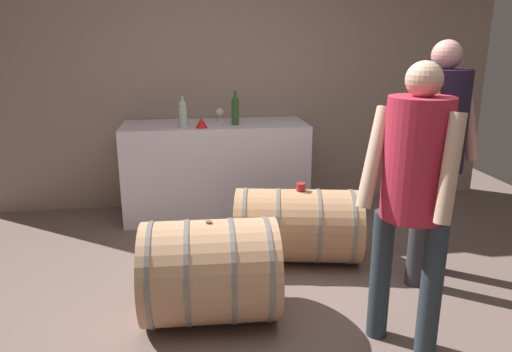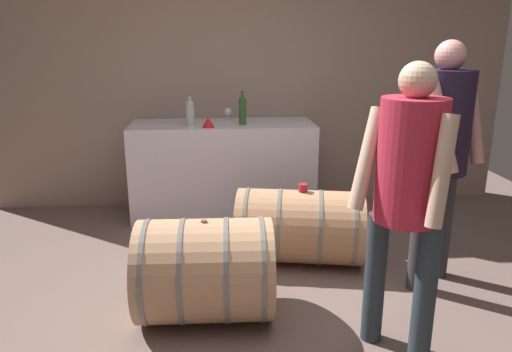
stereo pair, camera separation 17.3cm
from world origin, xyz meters
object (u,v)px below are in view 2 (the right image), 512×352
(wine_bottle_clear, at_px, (190,113))
(winemaker_pouring, at_px, (408,184))
(wine_barrel_far, at_px, (205,270))
(work_cabinet, at_px, (223,169))
(wine_glass, at_px, (228,112))
(tasting_cup, at_px, (303,187))
(wine_barrel_near, at_px, (300,226))
(red_funnel, at_px, (208,122))
(visitor_tasting, at_px, (442,141))
(wine_bottle_green, at_px, (243,110))

(wine_bottle_clear, height_order, winemaker_pouring, winemaker_pouring)
(wine_barrel_far, distance_m, winemaker_pouring, 1.29)
(work_cabinet, bearing_deg, wine_glass, 66.01)
(work_cabinet, height_order, tasting_cup, work_cabinet)
(wine_glass, bearing_deg, wine_barrel_near, -68.30)
(wine_barrel_far, relative_size, tasting_cup, 11.98)
(red_funnel, distance_m, visitor_tasting, 2.03)
(wine_bottle_green, xyz_separation_m, wine_barrel_near, (0.37, -1.02, -0.75))
(wine_glass, height_order, red_funnel, wine_glass)
(tasting_cup, distance_m, visitor_tasting, 1.02)
(work_cabinet, xyz_separation_m, wine_bottle_clear, (-0.29, -0.16, 0.58))
(work_cabinet, distance_m, wine_barrel_far, 1.86)
(wine_bottle_green, bearing_deg, wine_glass, 118.84)
(wine_bottle_clear, distance_m, visitor_tasting, 2.19)
(wine_bottle_clear, bearing_deg, tasting_cup, -47.97)
(wine_bottle_green, bearing_deg, wine_bottle_clear, -172.93)
(wine_bottle_green, xyz_separation_m, tasting_cup, (0.39, -1.02, -0.44))
(work_cabinet, height_order, wine_glass, wine_glass)
(wine_bottle_clear, relative_size, wine_barrel_far, 0.33)
(winemaker_pouring, bearing_deg, tasting_cup, -29.80)
(red_funnel, bearing_deg, tasting_cup, -52.03)
(wine_glass, distance_m, visitor_tasting, 2.14)
(red_funnel, distance_m, wine_barrel_far, 1.74)
(work_cabinet, relative_size, wine_barrel_far, 2.08)
(wine_glass, height_order, winemaker_pouring, winemaker_pouring)
(wine_barrel_near, height_order, wine_barrel_far, wine_barrel_far)
(wine_bottle_clear, height_order, wine_barrel_near, wine_bottle_clear)
(work_cabinet, relative_size, wine_glass, 13.78)
(work_cabinet, relative_size, winemaker_pouring, 1.10)
(work_cabinet, xyz_separation_m, wine_glass, (0.06, 0.13, 0.53))
(wine_bottle_clear, bearing_deg, work_cabinet, 29.26)
(red_funnel, relative_size, visitor_tasting, 0.07)
(work_cabinet, xyz_separation_m, wine_bottle_green, (0.18, -0.10, 0.59))
(wine_bottle_clear, distance_m, wine_barrel_near, 1.48)
(wine_bottle_clear, distance_m, red_funnel, 0.19)
(tasting_cup, xyz_separation_m, visitor_tasting, (0.84, -0.41, 0.42))
(red_funnel, bearing_deg, wine_barrel_far, -90.76)
(wine_barrel_near, relative_size, wine_barrel_far, 1.26)
(red_funnel, height_order, tasting_cup, red_funnel)
(wine_bottle_green, xyz_separation_m, winemaker_pouring, (0.71, -2.15, -0.08))
(work_cabinet, height_order, winemaker_pouring, winemaker_pouring)
(tasting_cup, xyz_separation_m, winemaker_pouring, (0.32, -1.14, 0.36))
(wine_bottle_green, height_order, wine_glass, wine_bottle_green)
(wine_barrel_near, xyz_separation_m, wine_barrel_far, (-0.71, -0.72, 0.03))
(wine_glass, distance_m, wine_barrel_far, 2.09)
(wine_bottle_clear, relative_size, visitor_tasting, 0.17)
(wine_barrel_near, height_order, winemaker_pouring, winemaker_pouring)
(wine_bottle_clear, xyz_separation_m, red_funnel, (0.16, -0.06, -0.08))
(wine_barrel_far, bearing_deg, tasting_cup, 46.84)
(wine_bottle_green, distance_m, wine_glass, 0.27)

